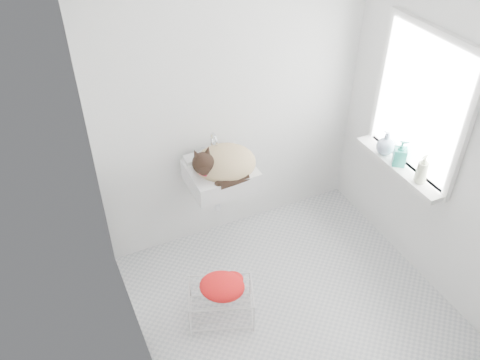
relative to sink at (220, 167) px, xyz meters
name	(u,v)px	position (x,y,z in m)	size (l,w,h in m)	color
floor	(289,301)	(0.23, -0.74, -0.85)	(2.20, 2.00, 0.02)	silver
back_wall	(234,98)	(0.23, 0.26, 0.40)	(2.20, 0.02, 2.50)	silver
right_wall	(440,129)	(1.33, -0.74, 0.40)	(0.02, 2.00, 2.50)	silver
left_wall	(125,221)	(-0.87, -0.74, 0.40)	(0.02, 2.00, 2.50)	silver
window_glass	(422,104)	(1.32, -0.54, 0.50)	(0.01, 0.80, 1.00)	white
window_frame	(420,104)	(1.30, -0.54, 0.50)	(0.04, 0.90, 1.10)	white
windowsill	(399,166)	(1.24, -0.54, -0.02)	(0.16, 0.88, 0.04)	white
sink	(220,167)	(0.00, 0.00, 0.00)	(0.49, 0.43, 0.20)	silver
faucet	(211,140)	(0.00, 0.18, 0.14)	(0.18, 0.13, 0.18)	silver
cat	(223,164)	(0.01, -0.02, 0.04)	(0.53, 0.47, 0.30)	#D0B28B
wire_rack	(221,302)	(-0.29, -0.64, -0.70)	(0.45, 0.32, 0.27)	silver
towel	(222,290)	(-0.28, -0.66, -0.55)	(0.33, 0.23, 0.13)	red
bottle_a	(419,182)	(1.23, -0.77, 0.00)	(0.07, 0.07, 0.19)	#EDF7CD
bottle_b	(398,164)	(1.23, -0.53, 0.00)	(0.09, 0.09, 0.21)	#228677
bottle_c	(384,153)	(1.23, -0.37, 0.00)	(0.14, 0.14, 0.18)	silver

